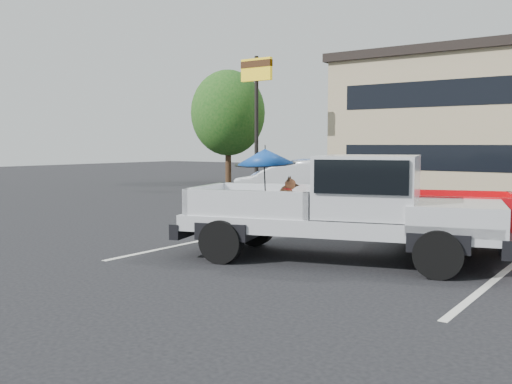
% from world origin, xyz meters
% --- Properties ---
extents(ground, '(90.00, 90.00, 0.00)m').
position_xyz_m(ground, '(0.00, 0.00, 0.00)').
color(ground, black).
rests_on(ground, ground).
extents(stripe_left, '(0.12, 5.00, 0.01)m').
position_xyz_m(stripe_left, '(-3.00, 2.00, 0.00)').
color(stripe_left, silver).
rests_on(stripe_left, ground).
extents(stripe_right, '(0.12, 5.00, 0.01)m').
position_xyz_m(stripe_right, '(3.00, 2.00, 0.00)').
color(stripe_right, silver).
rests_on(stripe_right, ground).
extents(motel_sign, '(1.60, 0.22, 6.00)m').
position_xyz_m(motel_sign, '(-10.00, 14.00, 4.65)').
color(motel_sign, black).
rests_on(motel_sign, ground).
extents(tree_left, '(3.96, 3.96, 6.02)m').
position_xyz_m(tree_left, '(-14.00, 17.00, 3.73)').
color(tree_left, '#332114').
rests_on(tree_left, ground).
extents(silver_pickup, '(6.01, 3.50, 2.06)m').
position_xyz_m(silver_pickup, '(0.62, 2.08, 1.05)').
color(silver_pickup, black).
rests_on(silver_pickup, ground).
extents(silver_sedan, '(5.21, 3.17, 1.62)m').
position_xyz_m(silver_sedan, '(-2.23, 6.50, 0.81)').
color(silver_sedan, silver).
rests_on(silver_sedan, ground).
extents(blue_suv, '(3.47, 5.70, 1.48)m').
position_xyz_m(blue_suv, '(-6.97, 13.14, 0.74)').
color(blue_suv, '#9CB8E9').
rests_on(blue_suv, ground).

